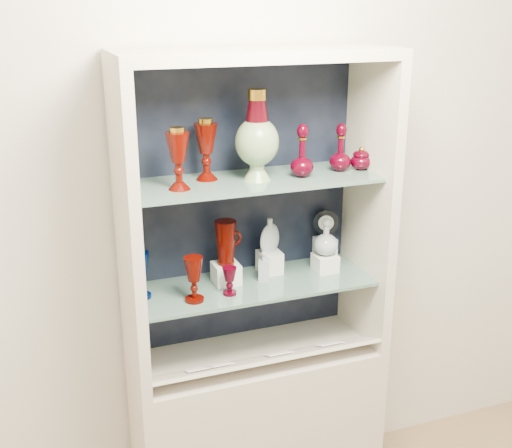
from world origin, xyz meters
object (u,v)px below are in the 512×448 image
object	(u,v)px
ruby_decanter_a	(302,147)
ruby_goblet_small	(230,281)
pedestal_lamp_left	(178,159)
clear_square_bottle	(264,266)
pedestal_lamp_right	(206,149)
lidded_bowl	(361,158)
cobalt_goblet	(140,275)
ruby_pitcher	(226,243)
ruby_goblet_tall	(194,279)
enamel_urn	(257,135)
ruby_decanter_b	(341,146)
cameo_medallion	(326,224)
clear_round_decanter	(326,238)
flat_flask	(270,235)

from	to	relation	value
ruby_decanter_a	ruby_goblet_small	bearing A→B (deg)	-173.21
pedestal_lamp_left	clear_square_bottle	distance (m)	0.58
pedestal_lamp_right	ruby_goblet_small	size ratio (longest dim) A/B	2.08
lidded_bowl	ruby_goblet_small	xyz separation A→B (m)	(-0.56, -0.06, -0.41)
cobalt_goblet	ruby_pitcher	xyz separation A→B (m)	(0.34, 0.02, 0.08)
lidded_bowl	ruby_goblet_tall	bearing A→B (deg)	-174.70
pedestal_lamp_left	lidded_bowl	distance (m)	0.74
enamel_urn	ruby_decanter_b	bearing A→B (deg)	2.30
ruby_decanter_a	pedestal_lamp_left	bearing A→B (deg)	-179.00
clear_square_bottle	cameo_medallion	xyz separation A→B (m)	(0.32, 0.10, 0.10)
ruby_goblet_tall	cameo_medallion	size ratio (longest dim) A/B	1.35
ruby_goblet_tall	clear_round_decanter	xyz separation A→B (m)	(0.57, 0.09, 0.06)
ruby_pitcher	cameo_medallion	bearing A→B (deg)	-4.64
clear_round_decanter	pedestal_lamp_right	bearing A→B (deg)	175.00
ruby_decanter_b	cameo_medallion	bearing A→B (deg)	86.51
pedestal_lamp_left	flat_flask	world-z (taller)	pedestal_lamp_left
enamel_urn	ruby_goblet_tall	bearing A→B (deg)	-166.97
ruby_goblet_small	clear_round_decanter	distance (m)	0.45
ruby_pitcher	clear_square_bottle	xyz separation A→B (m)	(0.15, -0.03, -0.11)
lidded_bowl	cameo_medallion	xyz separation A→B (m)	(-0.08, 0.13, -0.30)
pedestal_lamp_right	pedestal_lamp_left	bearing A→B (deg)	-143.83
lidded_bowl	ruby_goblet_small	distance (m)	0.70
pedestal_lamp_right	cameo_medallion	bearing A→B (deg)	6.73
lidded_bowl	cameo_medallion	size ratio (longest dim) A/B	0.73
lidded_bowl	clear_square_bottle	distance (m)	0.57
enamel_urn	clear_square_bottle	size ratio (longest dim) A/B	2.68
ruby_pitcher	ruby_decanter_b	bearing A→B (deg)	-18.89
pedestal_lamp_right	ruby_pitcher	size ratio (longest dim) A/B	1.29
ruby_decanter_a	cameo_medallion	xyz separation A→B (m)	(0.18, 0.15, -0.37)
pedestal_lamp_left	ruby_goblet_small	xyz separation A→B (m)	(0.17, -0.03, -0.48)
pedestal_lamp_right	clear_round_decanter	size ratio (longest dim) A/B	1.53
cameo_medallion	ruby_pitcher	bearing A→B (deg)	-152.32
ruby_decanter_a	ruby_goblet_small	distance (m)	0.57
enamel_urn	clear_square_bottle	world-z (taller)	enamel_urn
ruby_decanter_b	ruby_pitcher	size ratio (longest dim) A/B	1.12
ruby_pitcher	clear_round_decanter	world-z (taller)	ruby_pitcher
ruby_decanter_b	cameo_medallion	xyz separation A→B (m)	(0.01, 0.12, -0.35)
pedestal_lamp_left	pedestal_lamp_right	world-z (taller)	pedestal_lamp_right
clear_square_bottle	ruby_decanter_a	bearing A→B (deg)	-17.56
cobalt_goblet	cameo_medallion	bearing A→B (deg)	6.72
pedestal_lamp_right	ruby_decanter_a	bearing A→B (deg)	-13.72
ruby_goblet_tall	clear_round_decanter	size ratio (longest dim) A/B	1.16
pedestal_lamp_right	lidded_bowl	distance (m)	0.61
ruby_decanter_a	pedestal_lamp_right	bearing A→B (deg)	166.28
pedestal_lamp_right	flat_flask	world-z (taller)	pedestal_lamp_right
clear_square_bottle	flat_flask	size ratio (longest dim) A/B	0.84
lidded_bowl	cobalt_goblet	size ratio (longest dim) A/B	0.52
pedestal_lamp_left	clear_round_decanter	bearing A→B (deg)	4.78
ruby_decanter_a	lidded_bowl	size ratio (longest dim) A/B	2.41
pedestal_lamp_left	cobalt_goblet	xyz separation A→B (m)	(-0.15, 0.06, -0.44)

